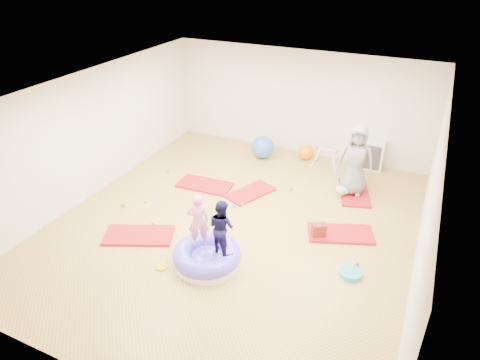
% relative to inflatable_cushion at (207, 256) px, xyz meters
% --- Properties ---
extents(room, '(7.01, 8.01, 2.81)m').
position_rel_inflatable_cushion_xyz_m(room, '(-0.09, 1.31, 1.25)').
color(room, tan).
rests_on(room, ground).
extents(gym_mat_front_left, '(1.49, 1.15, 0.06)m').
position_rel_inflatable_cushion_xyz_m(gym_mat_front_left, '(-1.62, 0.14, -0.12)').
color(gym_mat_front_left, '#AE1A25').
rests_on(gym_mat_front_left, ground).
extents(gym_mat_mid_left, '(1.32, 0.71, 0.05)m').
position_rel_inflatable_cushion_xyz_m(gym_mat_mid_left, '(-1.43, 2.48, -0.12)').
color(gym_mat_mid_left, '#AE1A25').
rests_on(gym_mat_mid_left, ground).
extents(gym_mat_center_back, '(1.01, 1.29, 0.05)m').
position_rel_inflatable_cushion_xyz_m(gym_mat_center_back, '(-0.29, 2.61, -0.13)').
color(gym_mat_center_back, '#AE1A25').
rests_on(gym_mat_center_back, ground).
extents(gym_mat_right, '(1.42, 1.05, 0.05)m').
position_rel_inflatable_cushion_xyz_m(gym_mat_right, '(1.99, 1.89, -0.12)').
color(gym_mat_right, '#AE1A25').
rests_on(gym_mat_right, ground).
extents(gym_mat_rear_right, '(0.99, 1.41, 0.05)m').
position_rel_inflatable_cushion_xyz_m(gym_mat_rear_right, '(1.90, 3.64, -0.12)').
color(gym_mat_rear_right, '#AE1A25').
rests_on(gym_mat_rear_right, ground).
extents(inflatable_cushion, '(1.24, 1.24, 0.39)m').
position_rel_inflatable_cushion_xyz_m(inflatable_cushion, '(0.00, 0.00, 0.00)').
color(inflatable_cushion, white).
rests_on(inflatable_cushion, ground).
extents(child_pink, '(0.46, 0.41, 1.05)m').
position_rel_inflatable_cushion_xyz_m(child_pink, '(-0.19, 0.07, 0.73)').
color(child_pink, pink).
rests_on(child_pink, inflatable_cushion).
extents(child_navy, '(0.61, 0.54, 1.04)m').
position_rel_inflatable_cushion_xyz_m(child_navy, '(0.27, 0.08, 0.72)').
color(child_navy, black).
rests_on(child_navy, inflatable_cushion).
extents(adult_caregiver, '(0.85, 0.61, 1.64)m').
position_rel_inflatable_cushion_xyz_m(adult_caregiver, '(1.84, 3.58, 0.72)').
color(adult_caregiver, slate).
rests_on(adult_caregiver, gym_mat_rear_right).
extents(infant, '(0.34, 0.34, 0.20)m').
position_rel_inflatable_cushion_xyz_m(infant, '(1.67, 3.39, 0.00)').
color(infant, '#93CDE0').
rests_on(infant, gym_mat_rear_right).
extents(ball_pit_balls, '(5.18, 2.68, 0.07)m').
position_rel_inflatable_cushion_xyz_m(ball_pit_balls, '(-0.75, 1.61, -0.12)').
color(ball_pit_balls, red).
rests_on(ball_pit_balls, ground).
extents(exercise_ball_blue, '(0.61, 0.61, 0.61)m').
position_rel_inflatable_cushion_xyz_m(exercise_ball_blue, '(-0.77, 4.52, 0.15)').
color(exercise_ball_blue, '#2E64B2').
rests_on(exercise_ball_blue, ground).
extents(exercise_ball_orange, '(0.40, 0.40, 0.40)m').
position_rel_inflatable_cushion_xyz_m(exercise_ball_orange, '(0.33, 4.91, 0.05)').
color(exercise_ball_orange, orange).
rests_on(exercise_ball_orange, ground).
extents(infant_play_gym, '(0.70, 0.66, 0.54)m').
position_rel_inflatable_cushion_xyz_m(infant_play_gym, '(0.95, 4.63, 0.21)').
color(infant_play_gym, silver).
rests_on(infant_play_gym, ground).
extents(cube_shelf, '(0.75, 0.37, 0.75)m').
position_rel_inflatable_cushion_xyz_m(cube_shelf, '(1.91, 5.11, 0.22)').
color(cube_shelf, silver).
rests_on(cube_shelf, ground).
extents(balance_disc, '(0.40, 0.40, 0.09)m').
position_rel_inflatable_cushion_xyz_m(balance_disc, '(2.43, 0.77, -0.11)').
color(balance_disc, teal).
rests_on(balance_disc, ground).
extents(backpack, '(0.31, 0.28, 0.31)m').
position_rel_inflatable_cushion_xyz_m(backpack, '(1.61, 1.62, 0.00)').
color(backpack, '#AC190F').
rests_on(backpack, ground).
extents(yellow_toy, '(0.21, 0.21, 0.03)m').
position_rel_inflatable_cushion_xyz_m(yellow_toy, '(-0.68, -0.46, -0.14)').
color(yellow_toy, '#D7BA00').
rests_on(yellow_toy, ground).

